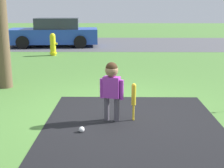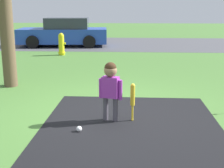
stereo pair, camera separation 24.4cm
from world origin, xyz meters
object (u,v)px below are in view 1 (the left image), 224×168
(fire_hydrant, at_px, (53,45))
(parked_car, at_px, (54,33))
(child, at_px, (112,83))
(baseball_bat, at_px, (134,97))
(sports_ball, at_px, (82,129))

(fire_hydrant, xyz_separation_m, parked_car, (-0.49, 2.84, 0.20))
(child, bearing_deg, baseball_bat, 18.49)
(parked_car, bearing_deg, sports_ball, 98.15)
(child, bearing_deg, fire_hydrant, 124.41)
(sports_ball, xyz_separation_m, parked_car, (-2.40, 10.34, 0.57))
(child, relative_size, baseball_bat, 1.55)
(baseball_bat, xyz_separation_m, sports_ball, (-0.80, -0.52, -0.37))
(fire_hydrant, bearing_deg, parked_car, 99.79)
(sports_ball, distance_m, parked_car, 10.63)
(child, relative_size, parked_car, 0.23)
(baseball_bat, xyz_separation_m, fire_hydrant, (-2.72, 6.98, 0.01))
(baseball_bat, bearing_deg, sports_ball, -147.16)
(baseball_bat, distance_m, parked_car, 10.33)
(baseball_bat, height_order, fire_hydrant, fire_hydrant)
(child, height_order, fire_hydrant, child)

